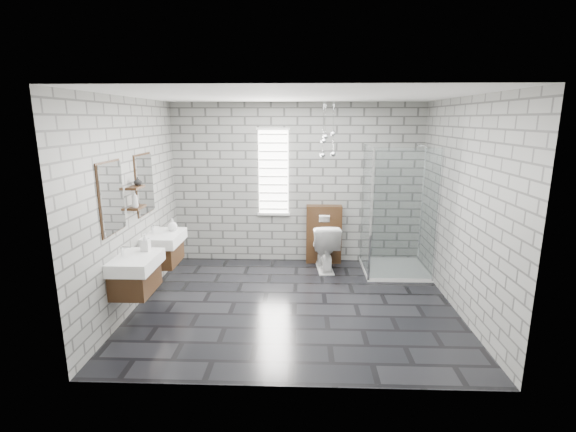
# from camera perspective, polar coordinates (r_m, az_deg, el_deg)

# --- Properties ---
(floor) EXTENTS (4.20, 3.60, 0.02)m
(floor) POSITION_cam_1_polar(r_m,az_deg,el_deg) (5.75, 0.91, -11.94)
(floor) COLOR black
(floor) RESTS_ON ground
(ceiling) EXTENTS (4.20, 3.60, 0.02)m
(ceiling) POSITION_cam_1_polar(r_m,az_deg,el_deg) (5.22, 1.02, 16.23)
(ceiling) COLOR white
(ceiling) RESTS_ON wall_back
(wall_back) EXTENTS (4.20, 0.02, 2.70)m
(wall_back) POSITION_cam_1_polar(r_m,az_deg,el_deg) (7.10, 1.25, 4.41)
(wall_back) COLOR gray
(wall_back) RESTS_ON floor
(wall_front) EXTENTS (4.20, 0.02, 2.70)m
(wall_front) POSITION_cam_1_polar(r_m,az_deg,el_deg) (3.57, 0.39, -4.45)
(wall_front) COLOR gray
(wall_front) RESTS_ON floor
(wall_left) EXTENTS (0.02, 3.60, 2.70)m
(wall_left) POSITION_cam_1_polar(r_m,az_deg,el_deg) (5.76, -20.53, 1.51)
(wall_left) COLOR gray
(wall_left) RESTS_ON floor
(wall_right) EXTENTS (0.02, 3.60, 2.70)m
(wall_right) POSITION_cam_1_polar(r_m,az_deg,el_deg) (5.69, 22.74, 1.18)
(wall_right) COLOR gray
(wall_right) RESTS_ON floor
(vanity_left) EXTENTS (0.47, 0.70, 1.57)m
(vanity_left) POSITION_cam_1_polar(r_m,az_deg,el_deg) (5.29, -20.45, -6.14)
(vanity_left) COLOR #3F2613
(vanity_left) RESTS_ON wall_left
(vanity_right) EXTENTS (0.47, 0.70, 1.57)m
(vanity_right) POSITION_cam_1_polar(r_m,az_deg,el_deg) (6.19, -16.93, -3.10)
(vanity_right) COLOR #3F2613
(vanity_right) RESTS_ON wall_left
(shelf_lower) EXTENTS (0.14, 0.30, 0.03)m
(shelf_lower) POSITION_cam_1_polar(r_m,az_deg,el_deg) (5.69, -19.95, 1.11)
(shelf_lower) COLOR #3F2613
(shelf_lower) RESTS_ON wall_left
(shelf_upper) EXTENTS (0.14, 0.30, 0.03)m
(shelf_upper) POSITION_cam_1_polar(r_m,az_deg,el_deg) (5.65, -20.15, 3.69)
(shelf_upper) COLOR #3F2613
(shelf_upper) RESTS_ON wall_left
(window) EXTENTS (0.56, 0.05, 1.48)m
(window) POSITION_cam_1_polar(r_m,az_deg,el_deg) (7.06, -2.01, 5.99)
(window) COLOR white
(window) RESTS_ON wall_back
(cistern_panel) EXTENTS (0.60, 0.20, 1.00)m
(cistern_panel) POSITION_cam_1_polar(r_m,az_deg,el_deg) (7.18, 4.91, -2.48)
(cistern_panel) COLOR #3F2613
(cistern_panel) RESTS_ON floor
(flush_plate) EXTENTS (0.18, 0.01, 0.12)m
(flush_plate) POSITION_cam_1_polar(r_m,az_deg,el_deg) (7.01, 5.00, -0.35)
(flush_plate) COLOR silver
(flush_plate) RESTS_ON cistern_panel
(shower_enclosure) EXTENTS (1.00, 1.00, 2.03)m
(shower_enclosure) POSITION_cam_1_polar(r_m,az_deg,el_deg) (6.82, 13.87, -3.65)
(shower_enclosure) COLOR white
(shower_enclosure) RESTS_ON floor
(pendant_cluster) EXTENTS (0.25, 0.24, 0.87)m
(pendant_cluster) POSITION_cam_1_polar(r_m,az_deg,el_deg) (6.59, 5.42, 9.85)
(pendant_cluster) COLOR silver
(pendant_cluster) RESTS_ON ceiling
(toilet) EXTENTS (0.50, 0.80, 0.78)m
(toilet) POSITION_cam_1_polar(r_m,az_deg,el_deg) (6.88, 5.03, -4.16)
(toilet) COLOR white
(toilet) RESTS_ON floor
(soap_bottle_a) EXTENTS (0.10, 0.11, 0.22)m
(soap_bottle_a) POSITION_cam_1_polar(r_m,az_deg,el_deg) (5.39, -18.93, -3.42)
(soap_bottle_a) COLOR #B2B2B2
(soap_bottle_a) RESTS_ON vanity_left
(soap_bottle_b) EXTENTS (0.15, 0.15, 0.18)m
(soap_bottle_b) POSITION_cam_1_polar(r_m,az_deg,el_deg) (6.24, -15.53, -1.15)
(soap_bottle_b) COLOR #B2B2B2
(soap_bottle_b) RESTS_ON vanity_right
(soap_bottle_c) EXTENTS (0.11, 0.11, 0.22)m
(soap_bottle_c) POSITION_cam_1_polar(r_m,az_deg,el_deg) (5.60, -20.23, 2.18)
(soap_bottle_c) COLOR #B2B2B2
(soap_bottle_c) RESTS_ON shelf_lower
(vase) EXTENTS (0.12, 0.12, 0.11)m
(vase) POSITION_cam_1_polar(r_m,az_deg,el_deg) (5.69, -19.86, 4.48)
(vase) COLOR #B2B2B2
(vase) RESTS_ON shelf_upper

